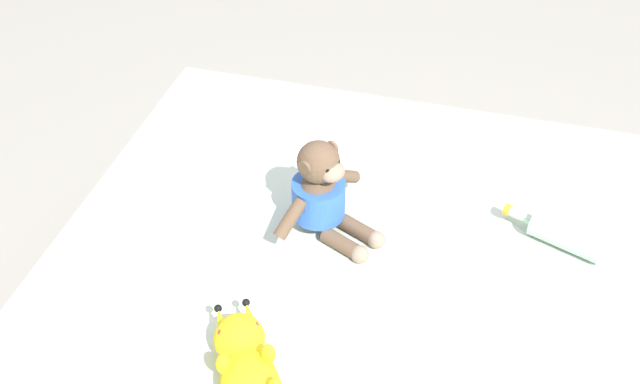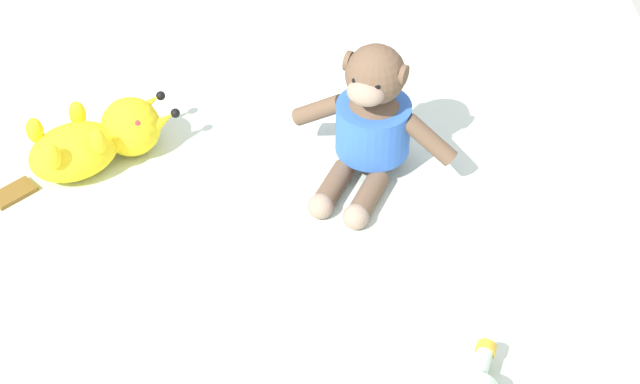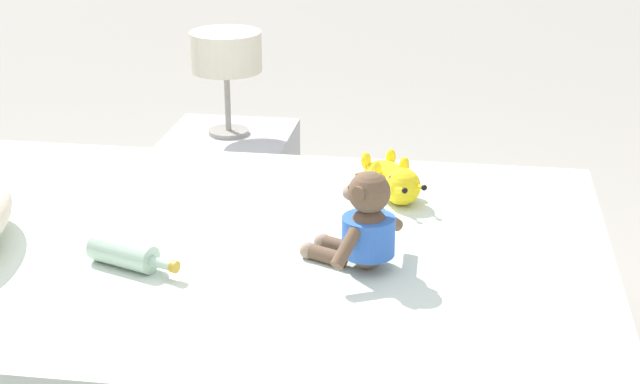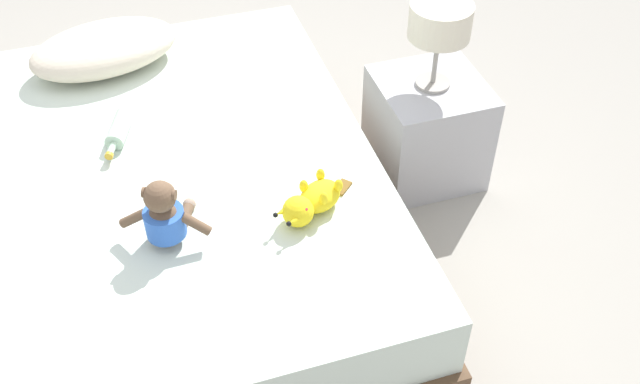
{
  "view_description": "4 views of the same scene",
  "coord_description": "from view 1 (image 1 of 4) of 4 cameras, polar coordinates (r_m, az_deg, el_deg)",
  "views": [
    {
      "loc": [
        1.16,
        -0.0,
        1.76
      ],
      "look_at": [
        -0.1,
        -0.34,
        0.64
      ],
      "focal_mm": 42.92,
      "sensor_mm": 36.0,
      "label": 1
    },
    {
      "loc": [
        0.02,
        0.94,
        1.67
      ],
      "look_at": [
        -0.0,
        -0.14,
        0.66
      ],
      "focal_mm": 57.65,
      "sensor_mm": 36.0,
      "label": 2
    },
    {
      "loc": [
        -2.15,
        -0.55,
        1.53
      ],
      "look_at": [
        0.09,
        -0.21,
        0.64
      ],
      "focal_mm": 55.85,
      "sensor_mm": 36.0,
      "label": 3
    },
    {
      "loc": [
        -0.13,
        -1.98,
        2.23
      ],
      "look_at": [
        0.39,
        -0.34,
        0.6
      ],
      "focal_mm": 42.23,
      "sensor_mm": 36.0,
      "label": 4
    }
  ],
  "objects": [
    {
      "name": "glass_bottle",
      "position": [
        1.8,
        17.89,
        -3.05
      ],
      "size": [
        0.13,
        0.24,
        0.07
      ],
      "color": "#B2D1B7",
      "rests_on": "bed"
    },
    {
      "name": "plush_yellow_creature",
      "position": [
        1.47,
        -5.44,
        -12.67
      ],
      "size": [
        0.31,
        0.22,
        0.1
      ],
      "color": "yellow",
      "rests_on": "bed"
    },
    {
      "name": "bed",
      "position": [
        1.89,
        9.58,
        -12.22
      ],
      "size": [
        1.35,
        1.88,
        0.54
      ],
      "color": "brown",
      "rests_on": "ground_plane"
    },
    {
      "name": "plush_monkey",
      "position": [
        1.72,
        0.28,
        -0.24
      ],
      "size": [
        0.27,
        0.25,
        0.24
      ],
      "color": "brown",
      "rests_on": "bed"
    }
  ]
}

